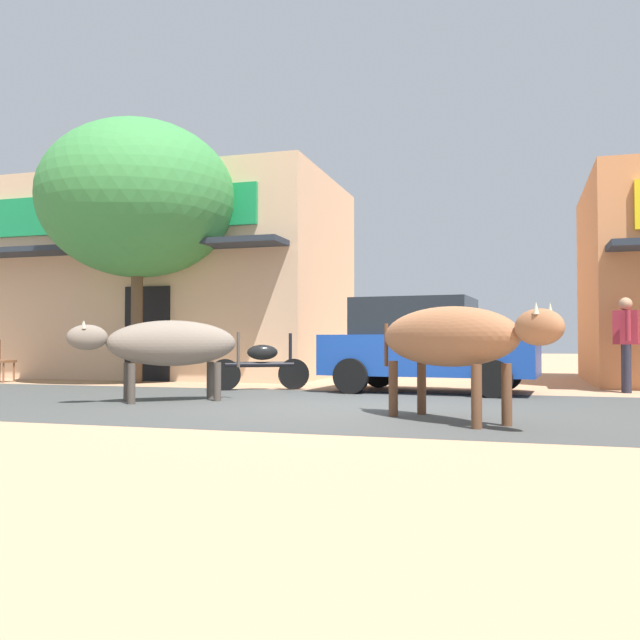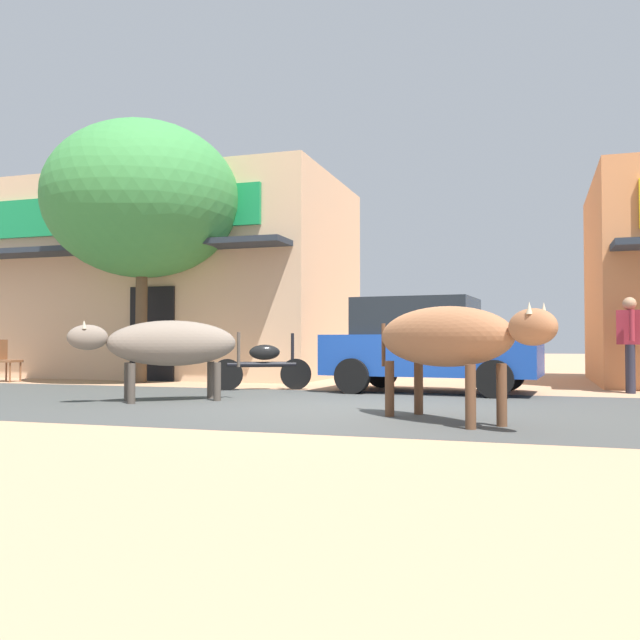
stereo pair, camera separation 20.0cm
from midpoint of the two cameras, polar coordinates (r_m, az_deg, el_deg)
ground at (r=9.27m, az=3.30°, el=-7.30°), size 80.00×80.00×0.00m
asphalt_road at (r=9.27m, az=3.30°, el=-7.29°), size 72.00×5.45×0.00m
storefront_left_cafe at (r=18.22m, az=-12.09°, el=3.18°), size 8.95×5.84×4.88m
roadside_tree at (r=15.27m, az=-14.31°, el=9.70°), size 4.17×4.17×5.58m
parked_hatchback_car at (r=12.02m, az=9.47°, el=-1.99°), size 3.73×2.11×1.64m
parked_motorcycle at (r=12.43m, az=-4.30°, el=-3.76°), size 1.66×0.89×1.03m
cow_near_brown at (r=10.29m, az=-12.10°, el=-1.98°), size 2.17×1.90×1.20m
cow_far_dark at (r=7.67m, az=11.29°, el=-1.48°), size 2.27×2.06×1.28m
pedestrian_by_shop at (r=12.82m, az=24.96°, el=-1.27°), size 0.45×0.61×1.65m
cafe_chair_near_tree at (r=16.29m, az=-24.58°, el=-2.93°), size 0.48×0.48×0.92m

